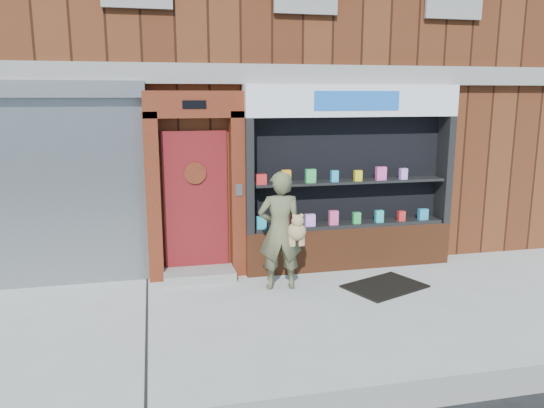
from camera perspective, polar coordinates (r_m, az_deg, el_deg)
name	(u,v)px	position (r m, az deg, el deg)	size (l,w,h in m)	color
ground	(270,319)	(7.00, -0.27, -12.23)	(80.00, 80.00, 0.00)	#9E9E99
curb	(321,408)	(5.14, 5.29, -21.05)	(60.00, 0.30, 0.12)	gray
building	(211,42)	(12.38, -6.58, 16.95)	(12.00, 8.16, 8.00)	#492110
shutter_bay	(39,173)	(8.41, -23.75, 3.03)	(3.10, 0.30, 3.04)	gray
red_door_bay	(196,186)	(8.26, -8.18, 1.91)	(1.52, 0.58, 2.90)	#4A190C
pharmacy_bay	(349,186)	(8.78, 8.32, 1.92)	(3.50, 0.41, 3.00)	brown
woman	(281,231)	(7.78, 0.96, -2.89)	(0.70, 0.51, 1.77)	brown
doormat	(385,286)	(8.24, 12.04, -8.65)	(1.13, 0.79, 0.03)	black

